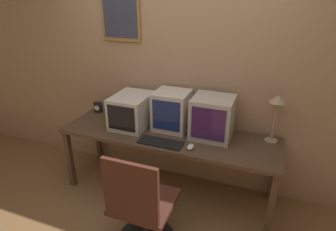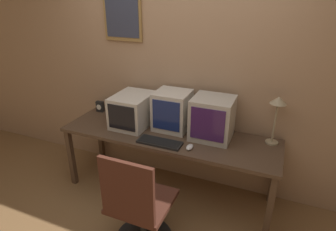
{
  "view_description": "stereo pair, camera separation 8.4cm",
  "coord_description": "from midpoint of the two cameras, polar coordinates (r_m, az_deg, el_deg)",
  "views": [
    {
      "loc": [
        0.92,
        -1.52,
        2.11
      ],
      "look_at": [
        0.0,
        0.91,
        0.95
      ],
      "focal_mm": 30.0,
      "sensor_mm": 36.0,
      "label": 1
    },
    {
      "loc": [
        1.0,
        -1.49,
        2.11
      ],
      "look_at": [
        0.0,
        0.91,
        0.95
      ],
      "focal_mm": 30.0,
      "sensor_mm": 36.0,
      "label": 2
    }
  ],
  "objects": [
    {
      "name": "monitor_center",
      "position": [
        2.98,
        -0.02,
        1.05
      ],
      "size": [
        0.36,
        0.35,
        0.41
      ],
      "color": "beige",
      "rests_on": "desk"
    },
    {
      "name": "monitor_left",
      "position": [
        3.09,
        -8.1,
        1.0
      ],
      "size": [
        0.37,
        0.48,
        0.35
      ],
      "color": "beige",
      "rests_on": "desk"
    },
    {
      "name": "wall_back",
      "position": [
        3.07,
        1.72,
        8.84
      ],
      "size": [
        8.0,
        0.08,
        2.6
      ],
      "color": "tan",
      "rests_on": "ground_plane"
    },
    {
      "name": "keyboard_main",
      "position": [
        2.76,
        -2.36,
        -5.48
      ],
      "size": [
        0.44,
        0.16,
        0.03
      ],
      "color": "black",
      "rests_on": "desk"
    },
    {
      "name": "desk",
      "position": [
        2.97,
        -0.82,
        -4.96
      ],
      "size": [
        2.27,
        0.67,
        0.74
      ],
      "color": "#4C3828",
      "rests_on": "ground_plane"
    },
    {
      "name": "office_chair",
      "position": [
        2.51,
        -6.45,
        -18.62
      ],
      "size": [
        0.52,
        0.52,
        0.98
      ],
      "color": "black",
      "rests_on": "ground_plane"
    },
    {
      "name": "mouse_near_keyboard",
      "position": [
        2.68,
        3.71,
        -6.35
      ],
      "size": [
        0.06,
        0.11,
        0.04
      ],
      "color": "silver",
      "rests_on": "desk"
    },
    {
      "name": "desk_clock",
      "position": [
        3.55,
        -14.7,
        1.62
      ],
      "size": [
        0.09,
        0.06,
        0.13
      ],
      "color": "black",
      "rests_on": "desk"
    },
    {
      "name": "monitor_right",
      "position": [
        2.83,
        8.16,
        -0.4
      ],
      "size": [
        0.4,
        0.38,
        0.42
      ],
      "color": "#B7B2A8",
      "rests_on": "desk"
    },
    {
      "name": "desk_lamp",
      "position": [
        2.81,
        20.44,
        1.82
      ],
      "size": [
        0.15,
        0.15,
        0.48
      ],
      "color": "tan",
      "rests_on": "desk"
    }
  ]
}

